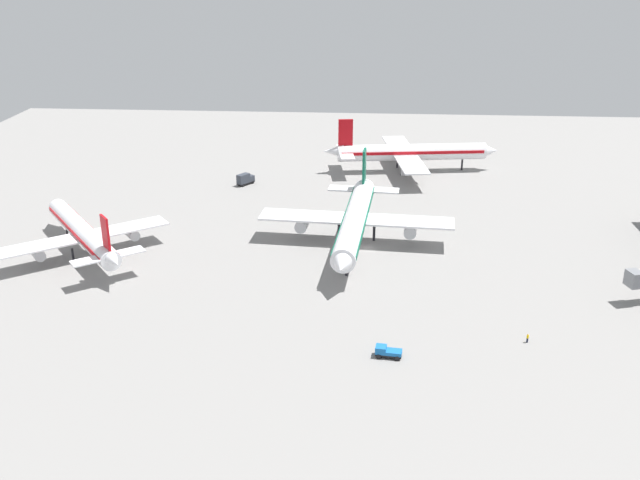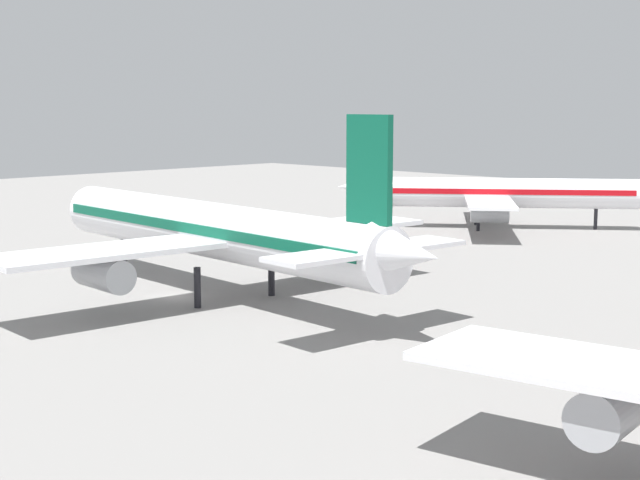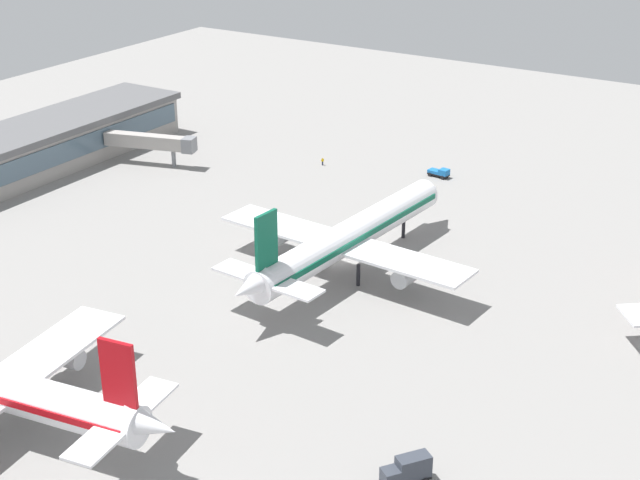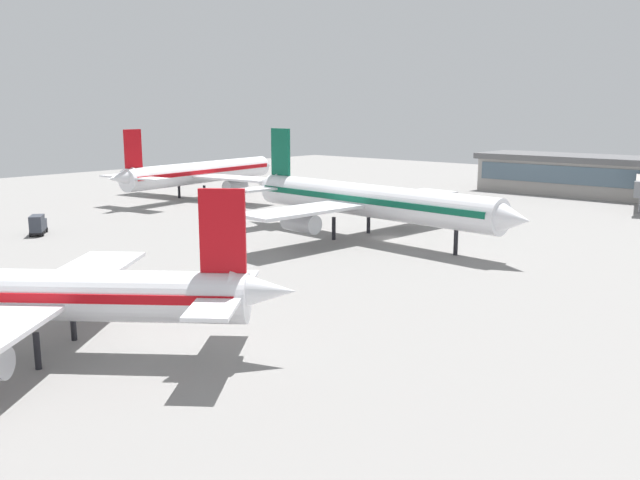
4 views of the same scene
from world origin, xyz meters
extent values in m
plane|color=gray|center=(0.00, 0.00, 0.00)|extent=(288.00, 288.00, 0.00)
cube|color=#9E9993|center=(-10.20, -78.00, 4.08)|extent=(63.64, 16.78, 8.16)
cube|color=#4C6070|center=(-10.20, -69.44, 5.24)|extent=(61.10, 0.30, 4.19)
cube|color=#59595B|center=(-10.20, -78.00, 8.74)|extent=(66.19, 17.45, 1.40)
cylinder|color=white|center=(1.69, 2.70, 6.20)|extent=(47.20, 8.78, 5.16)
cone|color=white|center=(-23.26, 4.63, 6.20)|extent=(5.53, 5.29, 4.90)
cone|color=white|center=(26.63, 0.76, 6.97)|extent=(6.75, 4.62, 4.13)
cube|color=#0C593F|center=(1.69, 2.70, 6.58)|extent=(45.33, 8.74, 0.93)
cube|color=white|center=(4.03, 2.51, 5.68)|extent=(10.94, 45.04, 0.46)
cylinder|color=#A5A8AD|center=(3.06, -9.93, 3.87)|extent=(6.30, 3.30, 2.84)
cylinder|color=#A5A8AD|center=(4.99, 14.96, 3.87)|extent=(6.30, 3.30, 2.84)
cube|color=white|center=(22.74, 1.06, 6.71)|extent=(5.57, 18.11, 0.37)
cube|color=#0C593F|center=(22.74, 1.06, 12.91)|extent=(4.54, 0.91, 8.26)
cylinder|color=black|center=(-14.69, 3.97, 1.81)|extent=(0.62, 0.62, 3.61)
cylinder|color=black|center=(5.11, -1.71, 1.81)|extent=(0.62, 0.62, 3.61)
cylinder|color=black|center=(5.75, 6.52, 1.81)|extent=(0.62, 0.62, 3.61)
cylinder|color=white|center=(62.33, -12.92, 5.94)|extent=(11.19, 45.23, 4.95)
cone|color=white|center=(65.69, -36.66, 5.94)|extent=(5.35, 5.56, 4.70)
cone|color=white|center=(58.98, 10.81, 6.68)|extent=(4.78, 6.68, 3.96)
cube|color=red|center=(62.33, -12.92, 6.31)|extent=(11.04, 43.46, 0.89)
cube|color=white|center=(62.02, -10.70, 5.44)|extent=(43.31, 13.10, 0.45)
cylinder|color=#A5A8AD|center=(73.87, -9.02, 3.71)|extent=(3.51, 6.17, 2.72)
cylinder|color=#A5A8AD|center=(50.17, -12.37, 3.71)|extent=(3.51, 6.17, 2.72)
cube|color=white|center=(59.50, 7.12, 6.43)|extent=(17.49, 6.38, 0.36)
cube|color=red|center=(59.50, 7.12, 12.37)|extent=(1.13, 4.35, 7.92)
cylinder|color=black|center=(64.54, -28.51, 1.73)|extent=(0.59, 0.59, 3.46)
cylinder|color=black|center=(65.75, -8.81, 1.73)|extent=(0.59, 0.59, 3.46)
cylinder|color=black|center=(57.91, -9.91, 1.73)|extent=(0.59, 0.59, 3.46)
cylinder|color=white|center=(-7.07, 62.84, 5.14)|extent=(33.34, 27.30, 4.28)
cone|color=white|center=(-23.44, 50.09, 5.78)|extent=(6.33, 5.99, 3.43)
cube|color=red|center=(-7.07, 62.84, 5.46)|extent=(32.17, 26.41, 0.77)
cube|color=white|center=(-8.61, 61.65, 4.71)|extent=(27.64, 33.00, 0.39)
cylinder|color=#A5A8AD|center=(-2.25, 53.48, 3.21)|extent=(5.44, 4.97, 2.36)
cube|color=white|center=(-20.89, 52.08, 5.57)|extent=(11.84, 13.81, 0.31)
cube|color=red|center=(-20.89, 52.08, 10.70)|extent=(3.23, 2.66, 6.85)
cylinder|color=black|center=(-11.63, 63.63, 1.50)|extent=(0.51, 0.51, 3.00)
cylinder|color=black|center=(-7.42, 58.23, 1.50)|extent=(0.51, 0.51, 3.00)
cube|color=black|center=(45.42, 35.22, 0.55)|extent=(5.65, 4.82, 0.30)
cube|color=#333842|center=(46.95, 34.11, 1.50)|extent=(2.57, 2.59, 1.60)
cube|color=#3F596B|center=(47.61, 33.63, 1.82)|extent=(1.00, 1.34, 0.90)
cube|color=#333842|center=(44.69, 35.75, 2.00)|extent=(4.19, 3.77, 2.60)
cylinder|color=black|center=(47.56, 34.84, 0.40)|extent=(0.82, 0.71, 0.80)
cylinder|color=black|center=(46.45, 33.30, 0.40)|extent=(0.82, 0.71, 0.80)
cylinder|color=black|center=(44.38, 37.14, 0.40)|extent=(0.82, 0.71, 0.80)
cylinder|color=black|center=(43.27, 35.60, 0.40)|extent=(0.82, 0.71, 0.80)
camera|label=1|loc=(-151.86, -0.23, 63.77)|focal=40.64mm
camera|label=2|loc=(70.78, -52.92, 17.82)|focal=53.69mm
camera|label=3|loc=(122.45, 71.97, 66.88)|focal=53.13mm
camera|label=4|loc=(-61.96, 87.01, 20.29)|focal=37.89mm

